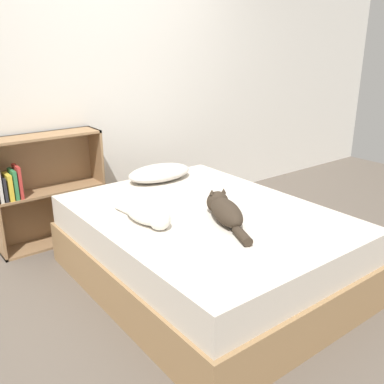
{
  "coord_description": "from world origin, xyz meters",
  "views": [
    {
      "loc": [
        -1.71,
        -2.09,
        1.62
      ],
      "look_at": [
        0.0,
        0.15,
        0.64
      ],
      "focal_mm": 40.0,
      "sensor_mm": 36.0,
      "label": 1
    }
  ],
  "objects_px": {
    "cat_light": "(147,214)",
    "bookshelf": "(44,188)",
    "bed": "(205,248)",
    "pillow": "(160,173)",
    "cat_dark": "(225,210)"
  },
  "relations": [
    {
      "from": "cat_light",
      "to": "bookshelf",
      "type": "bearing_deg",
      "value": -174.27
    },
    {
      "from": "bed",
      "to": "pillow",
      "type": "xyz_separation_m",
      "value": [
        0.15,
        0.78,
        0.34
      ]
    },
    {
      "from": "cat_light",
      "to": "bookshelf",
      "type": "height_order",
      "value": "bookshelf"
    },
    {
      "from": "pillow",
      "to": "bookshelf",
      "type": "xyz_separation_m",
      "value": [
        -0.8,
        0.54,
        -0.12
      ]
    },
    {
      "from": "bed",
      "to": "bookshelf",
      "type": "xyz_separation_m",
      "value": [
        -0.65,
        1.32,
        0.22
      ]
    },
    {
      "from": "bed",
      "to": "bookshelf",
      "type": "height_order",
      "value": "bookshelf"
    },
    {
      "from": "cat_light",
      "to": "bookshelf",
      "type": "xyz_separation_m",
      "value": [
        -0.23,
        1.25,
        -0.12
      ]
    },
    {
      "from": "bed",
      "to": "bookshelf",
      "type": "distance_m",
      "value": 1.49
    },
    {
      "from": "pillow",
      "to": "cat_dark",
      "type": "height_order",
      "value": "cat_dark"
    },
    {
      "from": "cat_dark",
      "to": "bookshelf",
      "type": "bearing_deg",
      "value": 45.3
    },
    {
      "from": "cat_dark",
      "to": "cat_light",
      "type": "bearing_deg",
      "value": 80.12
    },
    {
      "from": "pillow",
      "to": "bookshelf",
      "type": "height_order",
      "value": "bookshelf"
    },
    {
      "from": "pillow",
      "to": "cat_dark",
      "type": "relative_size",
      "value": 0.96
    },
    {
      "from": "cat_dark",
      "to": "bed",
      "type": "bearing_deg",
      "value": 22.67
    },
    {
      "from": "cat_light",
      "to": "cat_dark",
      "type": "bearing_deg",
      "value": 53.36
    }
  ]
}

